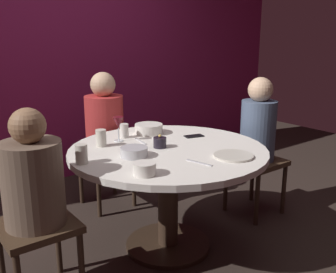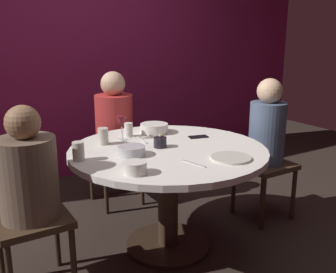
{
  "view_description": "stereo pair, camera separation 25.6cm",
  "coord_description": "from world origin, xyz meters",
  "px_view_note": "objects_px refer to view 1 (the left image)",
  "views": [
    {
      "loc": [
        -1.5,
        -1.97,
        1.48
      ],
      "look_at": [
        0.0,
        0.0,
        0.81
      ],
      "focal_mm": 41.29,
      "sensor_mm": 36.0,
      "label": 1
    },
    {
      "loc": [
        -1.29,
        -2.11,
        1.48
      ],
      "look_at": [
        0.0,
        0.0,
        0.81
      ],
      "focal_mm": 41.29,
      "sensor_mm": 36.0,
      "label": 2
    }
  ],
  "objects_px": {
    "cup_by_left_diner": "(81,154)",
    "bowl_small_white": "(149,129)",
    "seated_diner_back": "(105,125)",
    "cup_by_right_diner": "(124,131)",
    "seated_diner_left": "(33,185)",
    "seated_diner_right": "(258,131)",
    "dining_table": "(168,169)",
    "wine_glass": "(118,124)",
    "cell_phone": "(194,136)",
    "bowl_serving_large": "(134,152)",
    "candle_holder": "(160,142)",
    "cup_near_candle": "(101,138)",
    "bowl_salad_center": "(145,169)",
    "dinner_plate": "(233,156)"
  },
  "relations": [
    {
      "from": "dining_table",
      "to": "bowl_serving_large",
      "type": "relative_size",
      "value": 7.72
    },
    {
      "from": "seated_diner_left",
      "to": "seated_diner_back",
      "type": "xyz_separation_m",
      "value": [
        0.91,
        0.88,
        0.03
      ]
    },
    {
      "from": "bowl_small_white",
      "to": "cup_by_right_diner",
      "type": "height_order",
      "value": "cup_by_right_diner"
    },
    {
      "from": "dining_table",
      "to": "bowl_salad_center",
      "type": "xyz_separation_m",
      "value": [
        -0.41,
        -0.33,
        0.19
      ]
    },
    {
      "from": "dining_table",
      "to": "cup_near_candle",
      "type": "distance_m",
      "value": 0.5
    },
    {
      "from": "seated_diner_back",
      "to": "bowl_small_white",
      "type": "relative_size",
      "value": 5.5
    },
    {
      "from": "candle_holder",
      "to": "dinner_plate",
      "type": "relative_size",
      "value": 0.37
    },
    {
      "from": "seated_diner_back",
      "to": "bowl_salad_center",
      "type": "bearing_deg",
      "value": -18.64
    },
    {
      "from": "seated_diner_left",
      "to": "bowl_small_white",
      "type": "xyz_separation_m",
      "value": [
        1.03,
        0.4,
        0.08
      ]
    },
    {
      "from": "dining_table",
      "to": "candle_holder",
      "type": "distance_m",
      "value": 0.2
    },
    {
      "from": "seated_diner_right",
      "to": "bowl_serving_large",
      "type": "distance_m",
      "value": 1.2
    },
    {
      "from": "cup_by_left_diner",
      "to": "cup_by_right_diner",
      "type": "relative_size",
      "value": 1.13
    },
    {
      "from": "bowl_salad_center",
      "to": "cup_by_left_diner",
      "type": "xyz_separation_m",
      "value": [
        -0.19,
        0.38,
        0.02
      ]
    },
    {
      "from": "cell_phone",
      "to": "cup_by_left_diner",
      "type": "relative_size",
      "value": 1.2
    },
    {
      "from": "dinner_plate",
      "to": "seated_diner_right",
      "type": "bearing_deg",
      "value": 29.24
    },
    {
      "from": "dining_table",
      "to": "cup_by_right_diner",
      "type": "xyz_separation_m",
      "value": [
        -0.09,
        0.41,
        0.2
      ]
    },
    {
      "from": "candle_holder",
      "to": "wine_glass",
      "type": "distance_m",
      "value": 0.35
    },
    {
      "from": "candle_holder",
      "to": "cup_by_left_diner",
      "type": "bearing_deg",
      "value": 179.0
    },
    {
      "from": "dinner_plate",
      "to": "bowl_salad_center",
      "type": "relative_size",
      "value": 1.98
    },
    {
      "from": "bowl_serving_large",
      "to": "cell_phone",
      "type": "bearing_deg",
      "value": 12.53
    },
    {
      "from": "cup_by_left_diner",
      "to": "bowl_small_white",
      "type": "bearing_deg",
      "value": 25.96
    },
    {
      "from": "bowl_small_white",
      "to": "cup_near_candle",
      "type": "distance_m",
      "value": 0.47
    },
    {
      "from": "dining_table",
      "to": "candle_holder",
      "type": "height_order",
      "value": "candle_holder"
    },
    {
      "from": "candle_holder",
      "to": "cup_by_right_diner",
      "type": "xyz_separation_m",
      "value": [
        -0.06,
        0.37,
        0.02
      ]
    },
    {
      "from": "cell_phone",
      "to": "bowl_salad_center",
      "type": "bearing_deg",
      "value": -45.25
    },
    {
      "from": "bowl_serving_large",
      "to": "bowl_small_white",
      "type": "height_order",
      "value": "bowl_small_white"
    },
    {
      "from": "cup_near_candle",
      "to": "seated_diner_right",
      "type": "bearing_deg",
      "value": -13.83
    },
    {
      "from": "seated_diner_left",
      "to": "cup_by_left_diner",
      "type": "height_order",
      "value": "seated_diner_left"
    },
    {
      "from": "seated_diner_right",
      "to": "cup_by_right_diner",
      "type": "height_order",
      "value": "seated_diner_right"
    },
    {
      "from": "wine_glass",
      "to": "cup_by_left_diner",
      "type": "height_order",
      "value": "wine_glass"
    },
    {
      "from": "seated_diner_left",
      "to": "seated_diner_right",
      "type": "distance_m",
      "value": 1.83
    },
    {
      "from": "bowl_serving_large",
      "to": "bowl_salad_center",
      "type": "xyz_separation_m",
      "value": [
        -0.13,
        -0.31,
        0.0
      ]
    },
    {
      "from": "wine_glass",
      "to": "bowl_serving_large",
      "type": "relative_size",
      "value": 1.02
    },
    {
      "from": "cup_near_candle",
      "to": "wine_glass",
      "type": "bearing_deg",
      "value": 14.44
    },
    {
      "from": "cup_by_left_diner",
      "to": "seated_diner_right",
      "type": "bearing_deg",
      "value": -2.01
    },
    {
      "from": "candle_holder",
      "to": "bowl_small_white",
      "type": "xyz_separation_m",
      "value": [
        0.16,
        0.36,
        0.0
      ]
    },
    {
      "from": "candle_holder",
      "to": "cell_phone",
      "type": "distance_m",
      "value": 0.38
    },
    {
      "from": "dining_table",
      "to": "seated_diner_right",
      "type": "bearing_deg",
      "value": 0.0
    },
    {
      "from": "seated_diner_left",
      "to": "seated_diner_back",
      "type": "bearing_deg",
      "value": 44.23
    },
    {
      "from": "wine_glass",
      "to": "dining_table",
      "type": "bearing_deg",
      "value": -63.57
    },
    {
      "from": "candle_holder",
      "to": "dinner_plate",
      "type": "distance_m",
      "value": 0.5
    },
    {
      "from": "seated_diner_back",
      "to": "bowl_salad_center",
      "type": "height_order",
      "value": "seated_diner_back"
    },
    {
      "from": "candle_holder",
      "to": "cell_phone",
      "type": "relative_size",
      "value": 0.65
    },
    {
      "from": "seated_diner_back",
      "to": "cup_by_right_diner",
      "type": "distance_m",
      "value": 0.49
    },
    {
      "from": "seated_diner_back",
      "to": "candle_holder",
      "type": "height_order",
      "value": "seated_diner_back"
    },
    {
      "from": "candle_holder",
      "to": "cup_near_candle",
      "type": "xyz_separation_m",
      "value": [
        -0.3,
        0.27,
        0.02
      ]
    },
    {
      "from": "candle_holder",
      "to": "bowl_salad_center",
      "type": "height_order",
      "value": "candle_holder"
    },
    {
      "from": "bowl_small_white",
      "to": "cup_by_left_diner",
      "type": "bearing_deg",
      "value": -154.04
    },
    {
      "from": "cup_by_left_diner",
      "to": "wine_glass",
      "type": "bearing_deg",
      "value": 35.02
    },
    {
      "from": "seated_diner_back",
      "to": "seated_diner_right",
      "type": "bearing_deg",
      "value": 46.1
    }
  ]
}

